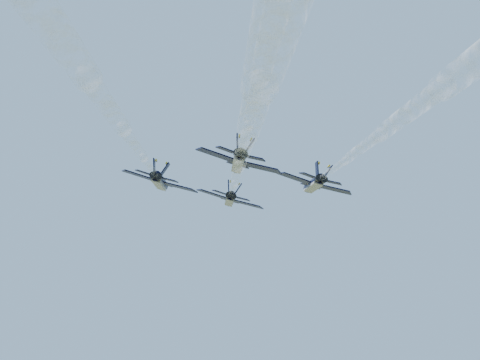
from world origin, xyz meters
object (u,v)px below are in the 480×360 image
(jet_left, at_px, (160,182))
(jet_right, at_px, (314,184))
(jet_slot, at_px, (239,162))
(jet_lead, at_px, (230,200))

(jet_left, relative_size, jet_right, 1.00)
(jet_right, bearing_deg, jet_slot, -135.69)
(jet_right, bearing_deg, jet_lead, 136.24)
(jet_lead, bearing_deg, jet_left, -132.63)
(jet_right, relative_size, jet_slot, 1.00)
(jet_lead, xyz_separation_m, jet_left, (-5.24, -14.71, 0.00))
(jet_left, height_order, jet_slot, same)
(jet_right, bearing_deg, jet_left, -179.57)
(jet_lead, height_order, jet_left, same)
(jet_right, height_order, jet_slot, same)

